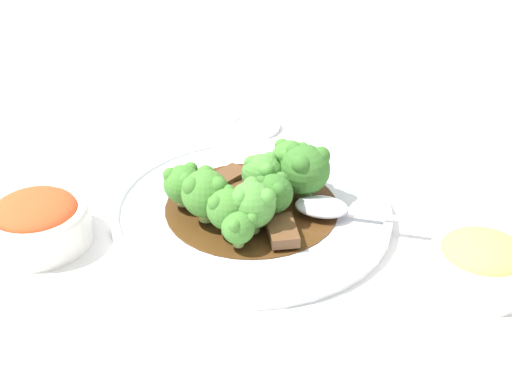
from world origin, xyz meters
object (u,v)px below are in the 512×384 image
Objects in this scene: broccoli_floret_3 at (210,192)px; broccoli_floret_7 at (243,227)px; broccoli_floret_5 at (278,193)px; serving_spoon at (349,210)px; broccoli_floret_8 at (187,182)px; side_bowl_kimchi at (41,221)px; broccoli_floret_2 at (266,173)px; broccoli_floret_0 at (232,208)px; broccoli_floret_1 at (294,159)px; beef_strip_3 at (287,231)px; beef_strip_4 at (259,178)px; broccoli_floret_4 at (309,168)px; sauce_dish at (259,126)px; beef_strip_0 at (246,201)px; beef_strip_2 at (214,197)px; beef_strip_1 at (228,181)px; broccoli_floret_6 at (258,204)px; side_bowl_appetizer at (487,262)px; main_plate at (256,210)px.

broccoli_floret_3 is 0.06m from broccoli_floret_7.
serving_spoon is at bearing -88.80° from broccoli_floret_5.
broccoli_floret_8 is at bearing 40.13° from broccoli_floret_3.
broccoli_floret_8 is at bearing -73.32° from side_bowl_kimchi.
serving_spoon is (-0.04, -0.09, -0.02)m from broccoli_floret_2.
broccoli_floret_0 is 0.94× the size of broccoli_floret_1.
broccoli_floret_1 is (0.10, -0.01, 0.03)m from beef_strip_3.
beef_strip_4 is 0.07m from broccoli_floret_4.
sauce_dish is at bearing 1.58° from broccoli_floret_2.
beef_strip_0 is at bearing 80.01° from serving_spoon.
beef_strip_2 is 0.04m from broccoli_floret_8.
broccoli_floret_7 is (-0.11, -0.02, 0.01)m from beef_strip_1.
broccoli_floret_1 reaches higher than beef_strip_4.
broccoli_floret_5 is at bearing -163.29° from broccoli_floret_2.
broccoli_floret_1 is 0.82× the size of sauce_dish.
beef_strip_3 is 0.08m from serving_spoon.
broccoli_floret_6 is at bearing -80.76° from broccoli_floret_0.
beef_strip_4 is 1.28× the size of broccoli_floret_5.
broccoli_floret_2 is 0.90× the size of broccoli_floret_3.
broccoli_floret_1 reaches higher than serving_spoon.
broccoli_floret_4 is 0.06m from serving_spoon.
beef_strip_3 is at bearing -110.97° from broccoli_floret_3.
broccoli_floret_2 is at bearing -81.76° from broccoli_floret_8.
broccoli_floret_7 is at bearing -152.76° from broccoli_floret_0.
side_bowl_appetizer is at bearing -111.50° from broccoli_floret_8.
broccoli_floret_8 reaches higher than side_bowl_appetizer.
beef_strip_2 is at bearing 129.93° from beef_strip_4.
beef_strip_4 is at bearing -68.31° from side_bowl_kimchi.
beef_strip_1 is 0.93× the size of beef_strip_4.
broccoli_floret_8 is 0.20× the size of serving_spoon.
broccoli_floret_3 is 1.50× the size of broccoli_floret_7.
beef_strip_0 is 1.74× the size of broccoli_floret_7.
beef_strip_0 is 1.05× the size of beef_strip_4.
beef_strip_3 is 1.05× the size of broccoli_floret_0.
broccoli_floret_1 is 1.09× the size of broccoli_floret_5.
broccoli_floret_8 is at bearing 68.50° from side_bowl_appetizer.
sauce_dish is (0.32, 0.21, -0.02)m from side_bowl_appetizer.
broccoli_floret_4 is 1.61× the size of broccoli_floret_7.
beef_strip_1 is 0.58× the size of side_bowl_appetizer.
serving_spoon is at bearing -98.25° from broccoli_floret_8.
beef_strip_0 is 1.32× the size of broccoli_floret_0.
broccoli_floret_4 is (0.02, -0.07, 0.03)m from beef_strip_0.
broccoli_floret_3 is at bearing 112.81° from broccoli_floret_4.
broccoli_floret_5 is at bearing 162.95° from broccoli_floret_1.
beef_strip_4 is at bearing 179.16° from sauce_dish.
broccoli_floret_3 is 0.52× the size of side_bowl_kimchi.
beef_strip_4 reaches higher than main_plate.
serving_spoon is at bearing -138.79° from broccoli_floret_1.
broccoli_floret_3 is at bearing 121.45° from main_plate.
broccoli_floret_7 is at bearing -142.17° from broccoli_floret_8.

